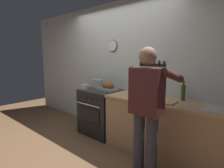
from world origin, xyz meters
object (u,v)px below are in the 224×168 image
cutting_board (163,101)px  stove (101,111)px  person_cook (147,106)px  bottle_hot_sauce (148,90)px  bottle_dish_soap (135,89)px  saucepan (84,87)px  bottle_olive_oil (183,92)px  stock_pot (97,84)px  roasting_pan (108,87)px  bottle_vinegar (135,87)px

cutting_board → stove: bearing=175.3°
person_cook → bottle_hot_sauce: 0.91m
bottle_dish_soap → bottle_hot_sauce: (0.22, 0.09, -0.00)m
stove → saucepan: 0.60m
bottle_olive_oil → bottle_dish_soap: 0.81m
person_cook → bottle_olive_oil: size_ratio=5.67×
cutting_board → bottle_olive_oil: size_ratio=1.23×
cutting_board → bottle_olive_oil: 0.35m
stock_pot → saucepan: 0.32m
cutting_board → bottle_dish_soap: size_ratio=1.84×
saucepan → stock_pot: bearing=79.2°
roasting_pan → stock_pot: bearing=165.2°
saucepan → bottle_olive_oil: size_ratio=0.51×
stove → bottle_olive_oil: bearing=6.3°
stove → bottle_dish_soap: (0.74, 0.09, 0.53)m
stock_pot → saucepan: bearing=-100.8°
roasting_pan → stock_pot: size_ratio=1.64×
person_cook → stock_pot: person_cook is taller
stove → stock_pot: stock_pot is taller
saucepan → person_cook: bearing=-14.2°
roasting_pan → stock_pot: roasting_pan is taller
bottle_vinegar → bottle_hot_sauce: bearing=-8.0°
roasting_pan → person_cook: bearing=-27.5°
cutting_board → stock_pot: bearing=172.0°
bottle_hot_sauce → stove: bearing=-169.3°
bottle_vinegar → bottle_hot_sauce: size_ratio=1.24×
saucepan → bottle_dish_soap: size_ratio=0.77×
roasting_pan → bottle_vinegar: bottle_vinegar is taller
cutting_board → bottle_dish_soap: bottle_dish_soap is taller
roasting_pan → bottle_olive_oil: size_ratio=1.20×
saucepan → cutting_board: size_ratio=0.42×
saucepan → bottle_vinegar: bearing=24.8°
person_cook → bottle_dish_soap: 0.96m
saucepan → bottle_hot_sauce: (1.22, 0.38, 0.03)m
saucepan → bottle_olive_oil: 1.84m
roasting_pan → bottle_hot_sauce: bearing=13.2°
roasting_pan → bottle_hot_sauce: 0.78m
saucepan → bottle_olive_oil: (1.80, 0.37, 0.07)m
stock_pot → bottle_vinegar: bearing=7.7°
bottle_olive_oil → roasting_pan: bearing=-172.9°
stove → person_cook: 1.61m
roasting_pan → bottle_vinegar: 0.51m
stove → roasting_pan: bearing=0.7°
stove → bottle_vinegar: size_ratio=3.94×
stove → saucepan: saucepan is taller
roasting_pan → bottle_dish_soap: size_ratio=1.80×
person_cook → bottle_dish_soap: (-0.65, 0.71, 0.03)m
saucepan → cutting_board: saucepan is taller
bottle_vinegar → stock_pot: bearing=-172.3°
stove → person_cook: size_ratio=0.54×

